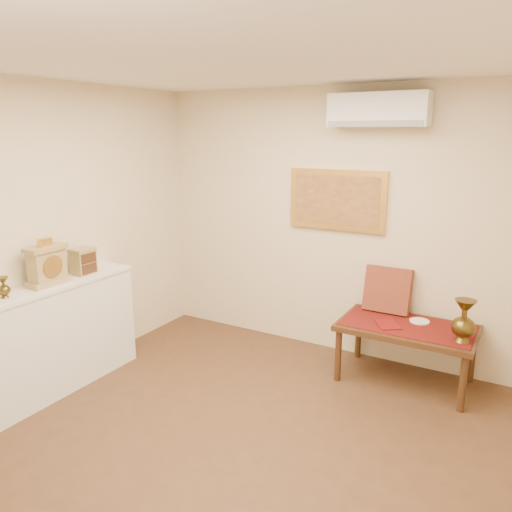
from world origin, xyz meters
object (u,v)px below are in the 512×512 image
Objects in this scene: brass_urn_tall at (464,316)px; mantel_clock at (47,265)px; low_table at (407,332)px; display_ledge at (35,345)px; wooden_chest at (83,261)px.

mantel_clock reaches higher than brass_urn_tall.
low_table is (-0.48, 0.14, -0.29)m from brass_urn_tall.
mantel_clock is 3.23m from low_table.
brass_urn_tall is 3.53m from mantel_clock.
mantel_clock is (0.00, 0.20, 0.66)m from display_ledge.
mantel_clock is (-3.15, -1.54, 0.38)m from brass_urn_tall.
brass_urn_tall is 3.38m from wooden_chest.
display_ledge reaches higher than low_table.
display_ledge is at bearing -91.16° from mantel_clock.
brass_urn_tall reaches higher than display_ledge.
wooden_chest reaches higher than display_ledge.
low_table is (2.67, 1.30, -0.62)m from wooden_chest.
mantel_clock is 1.68× the size of wooden_chest.
brass_urn_tall is at bearing -16.39° from low_table.
low_table is (2.67, 1.88, -0.01)m from display_ledge.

